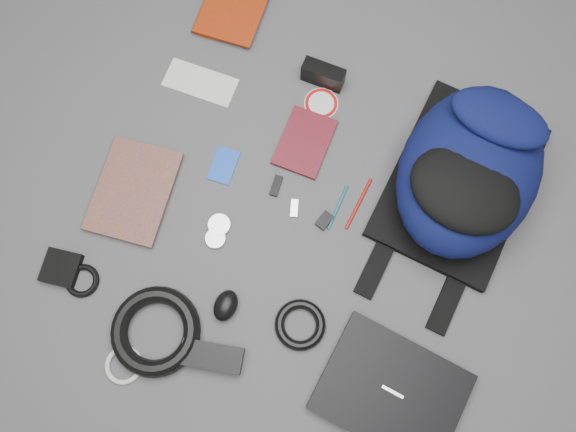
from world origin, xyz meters
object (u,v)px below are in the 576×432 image
at_px(backpack, 470,170).
at_px(compact_camera, 323,75).
at_px(power_brick, 212,356).
at_px(dvd_case, 305,142).
at_px(mouse, 226,306).
at_px(laptop, 392,392).
at_px(pouch, 61,268).
at_px(comic_book, 99,182).

bearing_deg(backpack, compact_camera, 166.14).
bearing_deg(power_brick, dvd_case, 77.44).
distance_m(backpack, mouse, 0.65).
distance_m(laptop, mouse, 0.42).
distance_m(mouse, pouch, 0.41).
height_order(comic_book, power_brick, power_brick).
distance_m(dvd_case, power_brick, 0.57).
bearing_deg(power_brick, backpack, 44.82).
relative_size(dvd_case, mouse, 2.25).
height_order(laptop, comic_book, laptop).
height_order(laptop, compact_camera, compact_camera).
bearing_deg(dvd_case, backpack, 5.64).
distance_m(comic_book, compact_camera, 0.63).
height_order(backpack, mouse, backpack).
xyz_separation_m(comic_book, pouch, (0.04, -0.22, 0.00)).
xyz_separation_m(laptop, pouch, (-0.82, -0.10, -0.00)).
xyz_separation_m(comic_book, dvd_case, (0.41, 0.33, -0.00)).
distance_m(comic_book, power_brick, 0.52).
bearing_deg(backpack, comic_book, -153.25).
bearing_deg(pouch, power_brick, -1.96).
bearing_deg(compact_camera, laptop, -57.47).
bearing_deg(laptop, mouse, -178.79).
xyz_separation_m(dvd_case, power_brick, (0.05, -0.57, 0.01)).
bearing_deg(laptop, backpack, 97.16).
xyz_separation_m(power_brick, pouch, (-0.42, 0.01, -0.01)).
xyz_separation_m(mouse, pouch, (-0.39, -0.10, -0.01)).
bearing_deg(power_brick, compact_camera, 79.12).
bearing_deg(pouch, laptop, 7.14).
bearing_deg(pouch, mouse, 14.34).
xyz_separation_m(comic_book, mouse, (0.43, -0.12, 0.01)).
distance_m(backpack, comic_book, 0.90).
height_order(dvd_case, mouse, mouse).
height_order(comic_book, mouse, mouse).
bearing_deg(comic_book, compact_camera, 42.04).
relative_size(comic_book, mouse, 3.34).
relative_size(backpack, dvd_case, 2.93).
bearing_deg(laptop, comic_book, 172.81).
bearing_deg(dvd_case, compact_camera, 96.25).
height_order(laptop, dvd_case, laptop).
height_order(backpack, laptop, backpack).
distance_m(backpack, dvd_case, 0.41).
relative_size(compact_camera, pouch, 1.33).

